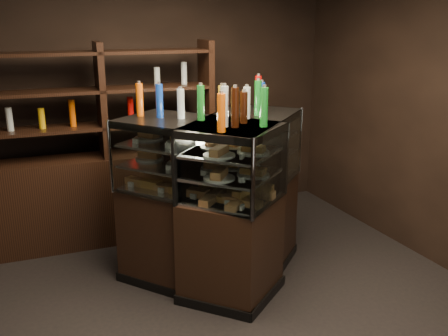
{
  "coord_description": "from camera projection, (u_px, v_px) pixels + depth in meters",
  "views": [
    {
      "loc": [
        -1.02,
        -2.8,
        2.21
      ],
      "look_at": [
        0.48,
        0.63,
        1.08
      ],
      "focal_mm": 40.0,
      "sensor_mm": 36.0,
      "label": 1
    }
  ],
  "objects": [
    {
      "name": "room_shell",
      "position": [
        192.0,
        66.0,
        2.93
      ],
      "size": [
        5.02,
        5.02,
        3.01
      ],
      "color": "black",
      "rests_on": "ground"
    },
    {
      "name": "display_case",
      "position": [
        221.0,
        229.0,
        4.27
      ],
      "size": [
        1.75,
        1.45,
        1.44
      ],
      "rotation": [
        0.0,
        0.0,
        -0.08
      ],
      "color": "black",
      "rests_on": "ground"
    },
    {
      "name": "food_display",
      "position": [
        221.0,
        163.0,
        4.09
      ],
      "size": [
        1.34,
        1.05,
        0.44
      ],
      "color": "#C99448",
      "rests_on": "display_case"
    },
    {
      "name": "bottles_top",
      "position": [
        221.0,
        102.0,
        3.95
      ],
      "size": [
        1.16,
        0.91,
        0.3
      ],
      "color": "silver",
      "rests_on": "display_case"
    },
    {
      "name": "potted_conifer",
      "position": [
        245.0,
        259.0,
        3.96
      ],
      "size": [
        0.31,
        0.31,
        0.66
      ],
      "rotation": [
        0.0,
        0.0,
        0.23
      ],
      "color": "black",
      "rests_on": "ground"
    },
    {
      "name": "back_shelving",
      "position": [
        107.0,
        183.0,
        5.04
      ],
      "size": [
        2.21,
        0.53,
        2.0
      ],
      "rotation": [
        0.0,
        0.0,
        -0.05
      ],
      "color": "black",
      "rests_on": "ground"
    }
  ]
}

